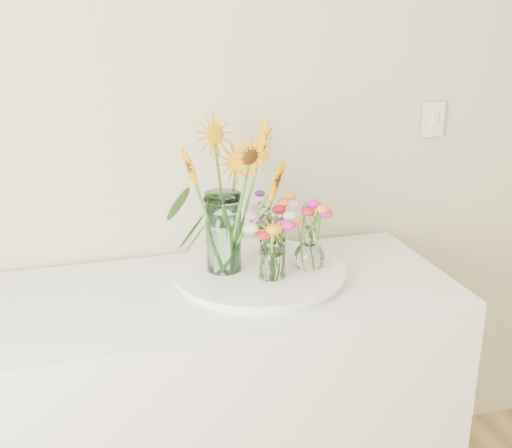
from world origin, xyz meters
The scene contains 10 objects.
counter centered at (-0.45, 1.93, 0.45)m, with size 1.40×0.60×0.90m, color white.
tray centered at (-0.31, 1.97, 0.91)m, with size 0.50×0.50×0.03m, color white.
mason_jar centered at (-0.41, 1.99, 1.05)m, with size 0.10×0.10×0.24m, color #C0FAF2.
sunflower_bouquet centered at (-0.41, 1.99, 1.15)m, with size 0.59×0.59×0.46m, color orange, non-canonical shape.
small_vase_a centered at (-0.29, 1.90, 0.99)m, with size 0.07×0.07×0.13m, color white.
wildflower_posy_a centered at (-0.29, 1.90, 1.03)m, with size 0.20×0.20×0.22m, color orange, non-canonical shape.
small_vase_b centered at (-0.16, 1.94, 0.99)m, with size 0.09×0.09×0.13m, color white, non-canonical shape.
wildflower_posy_b centered at (-0.16, 1.94, 1.04)m, with size 0.19×0.19×0.22m, color orange, non-canonical shape.
small_vase_c centered at (-0.23, 2.07, 0.99)m, with size 0.07×0.07×0.12m, color white.
wildflower_posy_c centered at (-0.23, 2.07, 1.03)m, with size 0.18×0.18×0.21m, color orange, non-canonical shape.
Camera 1 is at (-0.81, 0.27, 1.69)m, focal length 45.00 mm.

